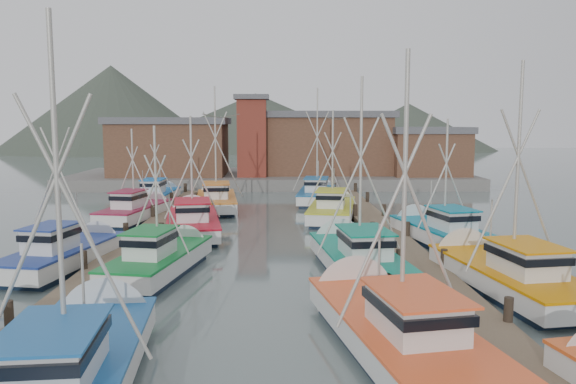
{
  "coord_description": "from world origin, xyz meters",
  "views": [
    {
      "loc": [
        0.48,
        -26.36,
        6.77
      ],
      "look_at": [
        1.23,
        7.73,
        2.6
      ],
      "focal_mm": 35.0,
      "sensor_mm": 36.0,
      "label": 1
    }
  ],
  "objects_px": {
    "boat_12": "(216,200)",
    "lookout_tower": "(252,135)",
    "boat_4": "(163,258)",
    "boat_8": "(192,222)",
    "boat_0": "(75,364)",
    "boat_1": "(391,325)"
  },
  "relations": [
    {
      "from": "boat_0",
      "to": "boat_8",
      "type": "bearing_deg",
      "value": 85.52
    },
    {
      "from": "boat_12",
      "to": "lookout_tower",
      "type": "bearing_deg",
      "value": 75.11
    },
    {
      "from": "boat_4",
      "to": "boat_12",
      "type": "relative_size",
      "value": 0.81
    },
    {
      "from": "boat_4",
      "to": "boat_0",
      "type": "bearing_deg",
      "value": -79.08
    },
    {
      "from": "boat_4",
      "to": "boat_8",
      "type": "relative_size",
      "value": 0.85
    },
    {
      "from": "boat_1",
      "to": "boat_8",
      "type": "relative_size",
      "value": 1.03
    },
    {
      "from": "lookout_tower",
      "to": "boat_8",
      "type": "bearing_deg",
      "value": -96.24
    },
    {
      "from": "boat_8",
      "to": "lookout_tower",
      "type": "bearing_deg",
      "value": 74.78
    },
    {
      "from": "lookout_tower",
      "to": "boat_0",
      "type": "xyz_separation_m",
      "value": [
        -2.64,
        -45.59,
        -4.87
      ]
    },
    {
      "from": "boat_4",
      "to": "boat_8",
      "type": "distance_m",
      "value": 9.5
    },
    {
      "from": "lookout_tower",
      "to": "boat_8",
      "type": "height_order",
      "value": "lookout_tower"
    },
    {
      "from": "lookout_tower",
      "to": "boat_0",
      "type": "distance_m",
      "value": 45.92
    },
    {
      "from": "boat_4",
      "to": "boat_12",
      "type": "distance_m",
      "value": 19.42
    },
    {
      "from": "boat_0",
      "to": "boat_8",
      "type": "distance_m",
      "value": 20.78
    },
    {
      "from": "boat_8",
      "to": "boat_12",
      "type": "xyz_separation_m",
      "value": [
        0.44,
        9.92,
        0.01
      ]
    },
    {
      "from": "boat_1",
      "to": "boat_12",
      "type": "xyz_separation_m",
      "value": [
        -8.24,
        28.14,
        0.0
      ]
    },
    {
      "from": "lookout_tower",
      "to": "boat_12",
      "type": "xyz_separation_m",
      "value": [
        -2.27,
        -14.89,
        -4.86
      ]
    },
    {
      "from": "lookout_tower",
      "to": "boat_1",
      "type": "distance_m",
      "value": 43.71
    },
    {
      "from": "boat_4",
      "to": "boat_8",
      "type": "xyz_separation_m",
      "value": [
        -0.08,
        9.5,
        0.0
      ]
    },
    {
      "from": "lookout_tower",
      "to": "boat_12",
      "type": "height_order",
      "value": "lookout_tower"
    },
    {
      "from": "lookout_tower",
      "to": "boat_0",
      "type": "height_order",
      "value": "lookout_tower"
    },
    {
      "from": "boat_0",
      "to": "boat_12",
      "type": "height_order",
      "value": "boat_12"
    }
  ]
}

